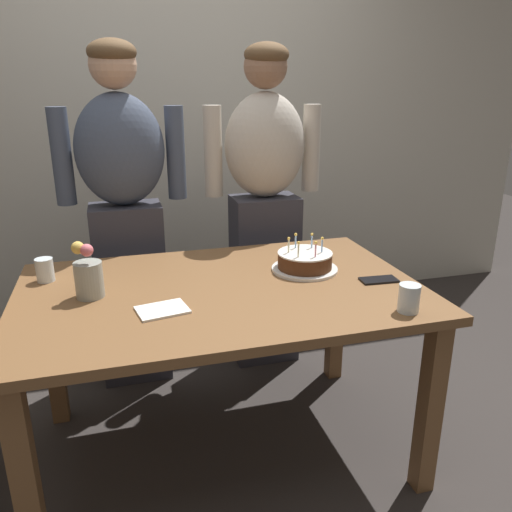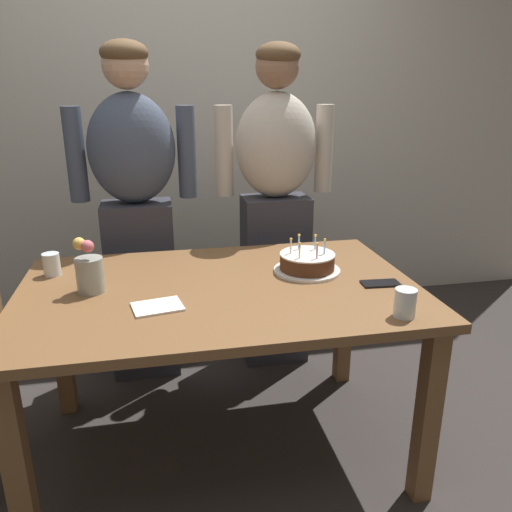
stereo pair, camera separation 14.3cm
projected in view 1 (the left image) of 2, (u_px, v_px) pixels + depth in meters
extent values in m
plane|color=#332D2B|center=(225.00, 449.00, 2.14)|extent=(10.00, 10.00, 0.00)
cube|color=beige|center=(166.00, 113.00, 3.13)|extent=(5.20, 0.10, 2.60)
cube|color=brown|center=(221.00, 292.00, 1.91)|extent=(1.50, 0.96, 0.03)
cube|color=brown|center=(26.00, 485.00, 1.47)|extent=(0.07, 0.07, 0.70)
cube|color=brown|center=(430.00, 408.00, 1.83)|extent=(0.07, 0.07, 0.70)
cube|color=brown|center=(52.00, 351.00, 2.22)|extent=(0.07, 0.07, 0.70)
cube|color=brown|center=(336.00, 314.00, 2.57)|extent=(0.07, 0.07, 0.70)
cylinder|color=white|center=(305.00, 269.00, 2.08)|extent=(0.27, 0.27, 0.01)
cylinder|color=#512D19|center=(305.00, 261.00, 2.06)|extent=(0.22, 0.22, 0.06)
cylinder|color=silver|center=(305.00, 253.00, 2.05)|extent=(0.22, 0.22, 0.01)
cylinder|color=#93B7DB|center=(296.00, 242.00, 2.10)|extent=(0.01, 0.01, 0.05)
sphere|color=#F9C64C|center=(296.00, 234.00, 2.09)|extent=(0.01, 0.01, 0.01)
cylinder|color=beige|center=(289.00, 246.00, 2.04)|extent=(0.01, 0.01, 0.05)
sphere|color=#F9C64C|center=(289.00, 238.00, 2.03)|extent=(0.01, 0.01, 0.01)
cylinder|color=beige|center=(298.00, 251.00, 1.99)|extent=(0.01, 0.01, 0.05)
sphere|color=#F9C64C|center=(299.00, 243.00, 1.98)|extent=(0.01, 0.01, 0.01)
cylinder|color=pink|center=(316.00, 251.00, 1.99)|extent=(0.01, 0.01, 0.05)
sphere|color=#F9C64C|center=(316.00, 243.00, 1.98)|extent=(0.01, 0.01, 0.01)
cylinder|color=#93B7DB|center=(322.00, 246.00, 2.05)|extent=(0.01, 0.01, 0.05)
sphere|color=#F9C64C|center=(322.00, 238.00, 2.03)|extent=(0.01, 0.01, 0.01)
cylinder|color=#93B7DB|center=(312.00, 242.00, 2.10)|extent=(0.01, 0.01, 0.05)
sphere|color=#F9C64C|center=(312.00, 234.00, 2.09)|extent=(0.01, 0.01, 0.01)
cylinder|color=silver|center=(409.00, 298.00, 1.68)|extent=(0.07, 0.07, 0.10)
cylinder|color=silver|center=(45.00, 270.00, 1.95)|extent=(0.07, 0.07, 0.09)
cube|color=black|center=(379.00, 280.00, 1.96)|extent=(0.15, 0.08, 0.01)
cube|color=white|center=(162.00, 310.00, 1.70)|extent=(0.19, 0.15, 0.01)
cylinder|color=#999E93|center=(89.00, 280.00, 1.80)|extent=(0.10, 0.10, 0.13)
sphere|color=gold|center=(78.00, 248.00, 1.75)|extent=(0.04, 0.04, 0.04)
sphere|color=#DB6670|center=(87.00, 250.00, 1.74)|extent=(0.04, 0.04, 0.04)
cube|color=#33333D|center=(132.00, 293.00, 2.56)|extent=(0.34, 0.23, 0.92)
ellipsoid|color=#424C60|center=(120.00, 150.00, 2.33)|extent=(0.41, 0.27, 0.52)
sphere|color=tan|center=(113.00, 65.00, 2.21)|extent=(0.21, 0.21, 0.21)
ellipsoid|color=brown|center=(112.00, 52.00, 2.18)|extent=(0.21, 0.21, 0.12)
cylinder|color=#424C60|center=(176.00, 153.00, 2.44)|extent=(0.09, 0.09, 0.44)
cylinder|color=#424C60|center=(62.00, 157.00, 2.30)|extent=(0.09, 0.09, 0.44)
cube|color=#33333D|center=(264.00, 279.00, 2.75)|extent=(0.34, 0.23, 0.92)
ellipsoid|color=beige|center=(265.00, 145.00, 2.52)|extent=(0.41, 0.27, 0.52)
sphere|color=#936B51|center=(266.00, 66.00, 2.40)|extent=(0.21, 0.21, 0.21)
ellipsoid|color=brown|center=(267.00, 54.00, 2.37)|extent=(0.21, 0.21, 0.12)
cylinder|color=beige|center=(311.00, 148.00, 2.62)|extent=(0.09, 0.09, 0.44)
cylinder|color=beige|center=(213.00, 152.00, 2.48)|extent=(0.09, 0.09, 0.44)
cylinder|color=olive|center=(2.00, 409.00, 2.03)|extent=(0.04, 0.04, 0.45)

